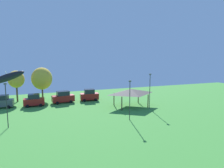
# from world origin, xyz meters

# --- Properties ---
(kite_flying_6) EXTENTS (2.55, 0.63, 1.31)m
(kite_flying_6) POSITION_xyz_m (-8.27, 19.11, 8.59)
(kite_flying_6) COLOR black
(parked_car_leftmost) EXTENTS (4.30, 2.28, 2.55)m
(parked_car_leftmost) POSITION_xyz_m (-12.89, 46.27, 1.24)
(parked_car_leftmost) COLOR #4C5156
(parked_car_leftmost) RESTS_ON ground
(parked_car_second_from_left) EXTENTS (4.04, 2.14, 2.51)m
(parked_car_second_from_left) POSITION_xyz_m (-6.95, 45.45, 1.22)
(parked_car_second_from_left) COLOR maroon
(parked_car_second_from_left) RESTS_ON ground
(parked_car_third_from_left) EXTENTS (4.87, 2.41, 2.61)m
(parked_car_third_from_left) POSITION_xyz_m (-1.01, 46.29, 1.27)
(parked_car_third_from_left) COLOR maroon
(parked_car_third_from_left) RESTS_ON ground
(parked_car_rightmost_in_row) EXTENTS (4.28, 2.39, 2.65)m
(parked_car_rightmost_in_row) POSITION_xyz_m (4.93, 46.49, 1.29)
(parked_car_rightmost_in_row) COLOR maroon
(parked_car_rightmost_in_row) RESTS_ON ground
(park_pavilion) EXTENTS (7.40, 5.27, 3.60)m
(park_pavilion) POSITION_xyz_m (11.50, 38.40, 3.08)
(park_pavilion) COLOR brown
(park_pavilion) RESTS_ON ground
(light_post_1) EXTENTS (0.36, 0.20, 6.89)m
(light_post_1) POSITION_xyz_m (13.92, 35.11, 3.85)
(light_post_1) COLOR #2D2D33
(light_post_1) RESTS_ON ground
(light_post_2) EXTENTS (0.36, 0.20, 6.48)m
(light_post_2) POSITION_xyz_m (-10.37, 33.43, 3.64)
(light_post_2) COLOR #2D2D33
(light_post_2) RESTS_ON ground
(light_post_3) EXTENTS (0.36, 0.20, 6.40)m
(light_post_3) POSITION_xyz_m (7.45, 30.53, 3.60)
(light_post_3) COLOR #2D2D33
(light_post_3) RESTS_ON ground
(treeline_tree_2) EXTENTS (3.48, 3.48, 7.01)m
(treeline_tree_2) POSITION_xyz_m (-10.49, 51.05, 5.07)
(treeline_tree_2) COLOR brown
(treeline_tree_2) RESTS_ON ground
(treeline_tree_3) EXTENTS (4.69, 4.69, 7.57)m
(treeline_tree_3) POSITION_xyz_m (-5.10, 51.43, 4.98)
(treeline_tree_3) COLOR brown
(treeline_tree_3) RESTS_ON ground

